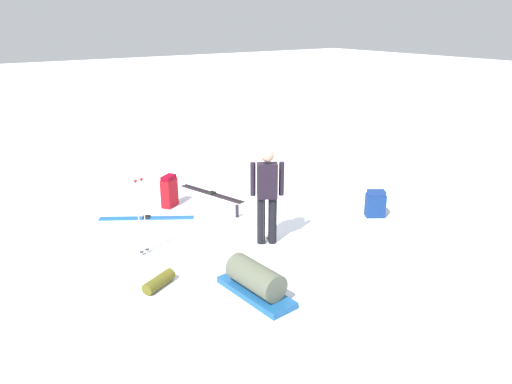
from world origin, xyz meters
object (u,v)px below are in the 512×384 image
at_px(gear_sled, 256,281).
at_px(skier_standing, 267,192).
at_px(ski_pair_far, 147,218).
at_px(backpack_bright, 169,191).
at_px(ski_pair_near, 211,193).
at_px(backpack_large_dark, 375,204).
at_px(ski_poles_planted_far, 141,213).
at_px(ski_poles_planted_near, 266,207).
at_px(sleeping_mat_rolled, 159,282).
at_px(thermos_bottle, 237,211).

bearing_deg(gear_sled, skier_standing, -131.44).
distance_m(ski_pair_far, backpack_bright, 0.82).
xyz_separation_m(ski_pair_near, backpack_large_dark, (-2.01, 2.98, 0.25)).
height_order(skier_standing, ski_poles_planted_far, skier_standing).
bearing_deg(ski_poles_planted_far, ski_pair_near, -141.48).
height_order(ski_pair_far, gear_sled, gear_sled).
bearing_deg(ski_poles_planted_near, ski_pair_far, -60.01).
bearing_deg(ski_pair_far, sleeping_mat_rolled, 70.97).
relative_size(backpack_large_dark, ski_poles_planted_far, 0.41).
height_order(backpack_bright, ski_poles_planted_far, ski_poles_planted_far).
bearing_deg(sleeping_mat_rolled, ski_poles_planted_near, -172.11).
relative_size(backpack_large_dark, thermos_bottle, 2.08).
xyz_separation_m(backpack_large_dark, ski_poles_planted_far, (4.39, -1.08, 0.47)).
height_order(backpack_large_dark, ski_poles_planted_near, ski_poles_planted_near).
xyz_separation_m(ski_poles_planted_near, gear_sled, (1.12, 1.29, -0.45)).
bearing_deg(gear_sled, ski_poles_planted_far, -69.44).
xyz_separation_m(ski_poles_planted_near, sleeping_mat_rolled, (2.16, 0.30, -0.59)).
relative_size(ski_pair_far, backpack_bright, 2.45).
bearing_deg(ski_pair_near, skier_standing, 80.49).
distance_m(ski_pair_near, sleeping_mat_rolled, 4.00).
height_order(skier_standing, sleeping_mat_rolled, skier_standing).
bearing_deg(backpack_bright, ski_pair_near, -172.19).
bearing_deg(skier_standing, thermos_bottle, -99.00).
bearing_deg(thermos_bottle, ski_poles_planted_near, 80.42).
bearing_deg(backpack_large_dark, backpack_bright, -42.47).
bearing_deg(backpack_large_dark, ski_poles_planted_near, -5.88).
height_order(backpack_bright, ski_poles_planted_near, ski_poles_planted_near).
xyz_separation_m(backpack_large_dark, gear_sled, (3.60, 1.03, -0.04)).
bearing_deg(ski_pair_far, thermos_bottle, 147.34).
bearing_deg(skier_standing, ski_pair_near, -99.51).
xyz_separation_m(ski_pair_far, thermos_bottle, (-1.50, 0.96, 0.12)).
relative_size(ski_pair_near, ski_poles_planted_near, 1.47).
bearing_deg(ski_poles_planted_near, skier_standing, 169.82).
height_order(ski_pair_far, ski_poles_planted_far, ski_poles_planted_far).
xyz_separation_m(backpack_bright, sleeping_mat_rolled, (1.55, 2.87, -0.24)).
bearing_deg(ski_pair_far, ski_poles_planted_far, 65.94).
distance_m(ski_poles_planted_near, gear_sled, 1.76).
height_order(ski_pair_near, ski_pair_far, same).
relative_size(backpack_large_dark, backpack_bright, 0.80).
bearing_deg(backpack_bright, ski_poles_planted_near, 103.36).
relative_size(ski_pair_far, thermos_bottle, 6.32).
bearing_deg(ski_poles_planted_far, skier_standing, 156.69).
height_order(gear_sled, sleeping_mat_rolled, gear_sled).
relative_size(ski_pair_near, ski_poles_planted_far, 1.35).
bearing_deg(ski_pair_near, backpack_large_dark, 124.03).
distance_m(ski_pair_far, backpack_large_dark, 4.52).
relative_size(skier_standing, gear_sled, 1.29).
bearing_deg(ski_poles_planted_near, sleeping_mat_rolled, 7.89).
bearing_deg(ski_poles_planted_far, thermos_bottle, -168.31).
bearing_deg(sleeping_mat_rolled, thermos_bottle, -146.57).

